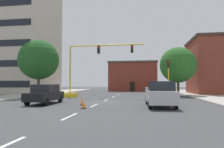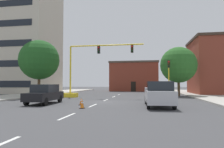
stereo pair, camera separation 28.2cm
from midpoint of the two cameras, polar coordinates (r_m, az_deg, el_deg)
The scene contains 19 objects.
ground_plane at distance 19.78m, azimuth -3.42°, elevation -7.98°, with size 160.00×160.00×0.00m, color #424244.
sidewalk_left at distance 32.36m, azimuth -23.67°, elevation -5.55°, with size 6.00×56.00×0.14m, color #B2ADA3.
sidewalk_right at distance 28.73m, azimuth 27.23°, elevation -5.88°, with size 6.00×56.00×0.14m, color #B2ADA3.
lane_stripe_seg_0 at distance 6.97m, azimuth -30.19°, elevation -17.63°, with size 0.16×2.40×0.01m, color silver.
lane_stripe_seg_1 at distance 11.68m, azimuth -12.55°, elevation -11.65°, with size 0.16×2.40×0.01m, color silver.
lane_stripe_seg_2 at distance 16.88m, azimuth -5.62°, elevation -8.88°, with size 0.16×2.40×0.01m, color silver.
lane_stripe_seg_3 at distance 22.22m, azimuth -2.03°, elevation -7.38°, with size 0.16×2.40×0.01m, color silver.
lane_stripe_seg_4 at distance 27.63m, azimuth 0.15°, elevation -6.45°, with size 0.16×2.40×0.01m, color silver.
lane_stripe_seg_5 at distance 33.06m, azimuth 1.62°, elevation -5.82°, with size 0.16×2.40×0.01m, color silver.
building_tall_left at distance 43.51m, azimuth -24.53°, elevation 11.29°, with size 12.81×10.51×24.24m.
building_brick_center at distance 48.96m, azimuth 5.86°, elevation -0.73°, with size 11.29×8.32×6.88m.
traffic_signal_gantry at distance 26.61m, azimuth -9.21°, elevation -1.55°, with size 10.50×1.20×6.83m.
traffic_light_pole_right at distance 27.08m, azimuth 15.42°, elevation 1.03°, with size 0.32×0.47×4.80m.
tree_right_mid at distance 30.63m, azimuth 17.92°, elevation 2.44°, with size 5.17×5.17×7.08m.
tree_left_near at distance 29.00m, azimuth -20.29°, elevation 3.80°, with size 5.36×5.36×7.69m.
pickup_truck_silver at distance 16.53m, azimuth 12.89°, elevation -5.59°, with size 2.22×5.48×1.99m.
sedan_black_near_left at distance 19.12m, azimuth -18.79°, elevation -5.36°, with size 2.00×4.56×1.74m.
traffic_cone_roadside_a at distance 17.32m, azimuth -8.93°, elevation -7.76°, with size 0.36×0.36×0.59m.
traffic_cone_roadside_b at distance 15.03m, azimuth -8.58°, elevation -8.41°, with size 0.36×0.36×0.66m.
Camera 1 is at (4.07, -19.26, 1.85)m, focal length 32.25 mm.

